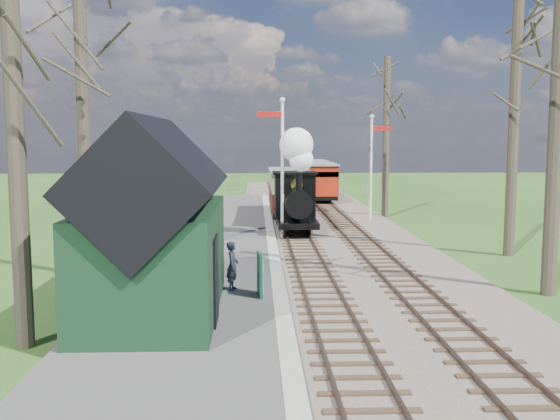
{
  "coord_description": "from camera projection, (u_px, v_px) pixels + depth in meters",
  "views": [
    {
      "loc": [
        -1.83,
        -11.15,
        4.44
      ],
      "look_at": [
        -0.89,
        13.67,
        1.6
      ],
      "focal_mm": 40.0,
      "sensor_mm": 36.0,
      "label": 1
    }
  ],
  "objects": [
    {
      "name": "locomotive",
      "position": [
        296.0,
        189.0,
        28.62
      ],
      "size": [
        1.89,
        4.41,
        4.73
      ],
      "color": "black",
      "rests_on": "ground"
    },
    {
      "name": "track_near",
      "position": [
        291.0,
        220.0,
        33.47
      ],
      "size": [
        1.6,
        60.0,
        0.15
      ],
      "color": "brown",
      "rests_on": "ground"
    },
    {
      "name": "fence_line",
      "position": [
        284.0,
        190.0,
        47.33
      ],
      "size": [
        12.6,
        0.08,
        1.0
      ],
      "color": "slate",
      "rests_on": "ground"
    },
    {
      "name": "semaphore_near",
      "position": [
        281.0,
        158.0,
        27.09
      ],
      "size": [
        1.22,
        0.24,
        6.22
      ],
      "color": "silver",
      "rests_on": "ground"
    },
    {
      "name": "platform",
      "position": [
        216.0,
        246.0,
        25.4
      ],
      "size": [
        5.0,
        44.0,
        0.2
      ],
      "primitive_type": "cube",
      "color": "#474442",
      "rests_on": "ground"
    },
    {
      "name": "bare_trees",
      "position": [
        349.0,
        116.0,
        21.13
      ],
      "size": [
        15.51,
        22.39,
        12.0
      ],
      "color": "#382D23",
      "rests_on": "ground"
    },
    {
      "name": "semaphore_far",
      "position": [
        372.0,
        159.0,
        33.27
      ],
      "size": [
        1.22,
        0.24,
        5.72
      ],
      "color": "silver",
      "rests_on": "ground"
    },
    {
      "name": "track_far",
      "position": [
        339.0,
        220.0,
        33.57
      ],
      "size": [
        1.6,
        60.0,
        0.15
      ],
      "color": "brown",
      "rests_on": "ground"
    },
    {
      "name": "red_carriage_a",
      "position": [
        320.0,
        181.0,
        43.5
      ],
      "size": [
        2.11,
        5.22,
        2.22
      ],
      "color": "black",
      "rests_on": "ground"
    },
    {
      "name": "coping_strip",
      "position": [
        272.0,
        245.0,
        25.48
      ],
      "size": [
        0.4,
        44.0,
        0.21
      ],
      "primitive_type": "cube",
      "color": "#B2AD9E",
      "rests_on": "ground"
    },
    {
      "name": "distant_hills",
      "position": [
        283.0,
        306.0,
        77.45
      ],
      "size": [
        114.4,
        48.0,
        22.02
      ],
      "color": "#385B23",
      "rests_on": "ground"
    },
    {
      "name": "coach",
      "position": [
        289.0,
        190.0,
        34.71
      ],
      "size": [
        2.21,
        7.56,
        2.32
      ],
      "color": "black",
      "rests_on": "ground"
    },
    {
      "name": "ground",
      "position": [
        355.0,
        378.0,
        11.64
      ],
      "size": [
        140.0,
        140.0,
        0.0
      ],
      "primitive_type": "plane",
      "color": "#285319",
      "rests_on": "ground"
    },
    {
      "name": "person",
      "position": [
        233.0,
        266.0,
        17.52
      ],
      "size": [
        0.4,
        0.55,
        1.38
      ],
      "primitive_type": "imported",
      "rotation": [
        0.0,
        0.0,
        1.41
      ],
      "color": "#1A1F2F",
      "rests_on": "platform"
    },
    {
      "name": "station_shed",
      "position": [
        156.0,
        228.0,
        15.19
      ],
      "size": [
        3.25,
        6.3,
        4.78
      ],
      "color": "black",
      "rests_on": "platform"
    },
    {
      "name": "bench",
      "position": [
        205.0,
        272.0,
        18.07
      ],
      "size": [
        0.65,
        1.5,
        0.83
      ],
      "color": "#4D311B",
      "rests_on": "platform"
    },
    {
      "name": "ballast_bed",
      "position": [
        315.0,
        221.0,
        33.53
      ],
      "size": [
        8.0,
        60.0,
        0.1
      ],
      "primitive_type": "cube",
      "color": "brown",
      "rests_on": "ground"
    },
    {
      "name": "sign_board",
      "position": [
        260.0,
        274.0,
        16.88
      ],
      "size": [
        0.17,
        0.8,
        1.17
      ],
      "color": "#104C32",
      "rests_on": "platform"
    },
    {
      "name": "red_carriage_b",
      "position": [
        313.0,
        176.0,
        48.96
      ],
      "size": [
        2.11,
        5.22,
        2.22
      ],
      "color": "black",
      "rests_on": "ground"
    }
  ]
}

